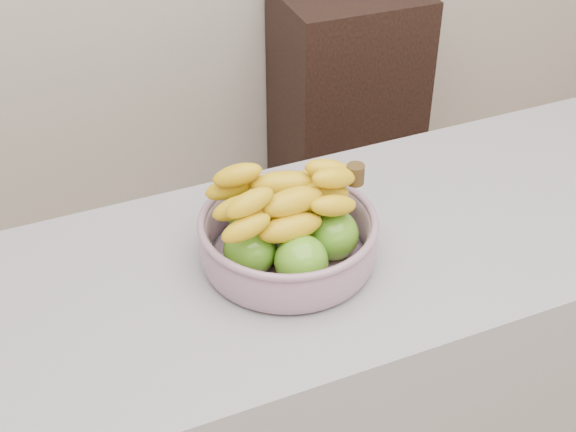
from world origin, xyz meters
name	(u,v)px	position (x,y,z in m)	size (l,w,h in m)	color
counter	(323,407)	(0.00, 0.54, 0.45)	(2.00, 0.60, 0.90)	gray
cabinet	(346,107)	(0.68, 1.78, 0.43)	(0.48, 0.38, 0.86)	black
fruit_bowl	(288,233)	(-0.09, 0.54, 0.96)	(0.33, 0.33, 0.18)	#959DB3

